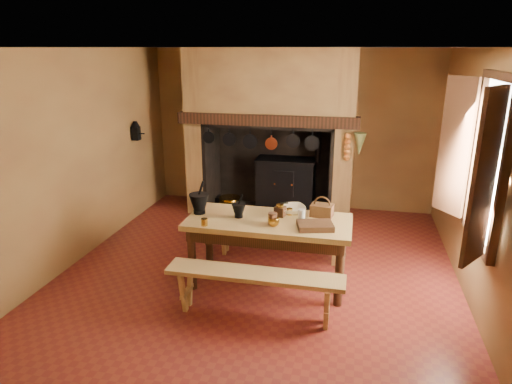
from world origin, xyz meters
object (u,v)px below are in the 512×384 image
Objects in this scene: iron_range at (286,183)px; bench_front at (255,284)px; mixing_bowl at (292,209)px; coffee_grinder at (280,211)px; work_table at (269,230)px; wicker_basket at (322,210)px.

iron_range is 3.52m from bench_front.
iron_range is at bearing 100.43° from mixing_bowl.
iron_range reaches higher than coffee_grinder.
coffee_grinder reaches higher than mixing_bowl.
iron_range is 4.80× the size of mixing_bowl.
wicker_basket is at bearing 22.79° from work_table.
iron_range is at bearing 93.54° from bench_front.
work_table is 0.42m from mixing_bowl.
mixing_bowl is at bearing -79.57° from iron_range.
mixing_bowl is at bearing 52.36° from work_table.
wicker_basket reaches higher than work_table.
coffee_grinder is 0.51m from wicker_basket.
bench_front is at bearing -90.00° from work_table.
work_table is at bearing -127.64° from mixing_bowl.
work_table is at bearing -149.13° from wicker_basket.
iron_range is 2.66m from coffee_grinder.
bench_front is (0.22, -3.51, -0.08)m from iron_range.
wicker_basket is at bearing 59.36° from bench_front.
coffee_grinder reaches higher than bench_front.
wicker_basket is (0.37, -0.05, 0.04)m from mixing_bowl.
iron_range is 8.54× the size of coffee_grinder.
mixing_bowl is 0.38m from wicker_basket.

